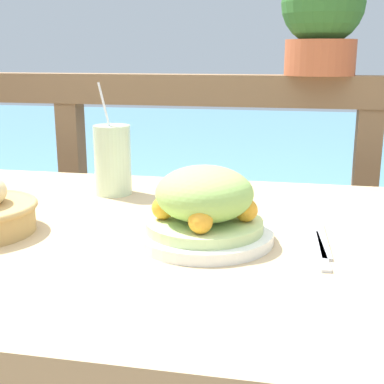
{
  "coord_description": "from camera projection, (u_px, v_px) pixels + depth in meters",
  "views": [
    {
      "loc": [
        0.25,
        -0.9,
        1.09
      ],
      "look_at": [
        0.06,
        0.07,
        0.83
      ],
      "focal_mm": 50.0,
      "sensor_mm": 36.0,
      "label": 1
    }
  ],
  "objects": [
    {
      "name": "salad_plate",
      "position": [
        204.0,
        209.0,
        0.92
      ],
      "size": [
        0.24,
        0.24,
        0.13
      ],
      "color": "white",
      "rests_on": "patio_table"
    },
    {
      "name": "knife",
      "position": [
        322.0,
        241.0,
        0.92
      ],
      "size": [
        0.02,
        0.18,
        0.0
      ],
      "color": "silver",
      "rests_on": "patio_table"
    },
    {
      "name": "fork",
      "position": [
        319.0,
        250.0,
        0.88
      ],
      "size": [
        0.03,
        0.18,
        0.0
      ],
      "color": "silver",
      "rests_on": "patio_table"
    },
    {
      "name": "potted_plant",
      "position": [
        322.0,
        16.0,
        1.47
      ],
      "size": [
        0.23,
        0.23,
        0.31
      ],
      "color": "#B75B38",
      "rests_on": "railing_fence"
    },
    {
      "name": "drink_glass",
      "position": [
        113.0,
        160.0,
        1.22
      ],
      "size": [
        0.08,
        0.08,
        0.26
      ],
      "color": "beige",
      "rests_on": "patio_table"
    },
    {
      "name": "sea_backdrop",
      "position": [
        262.0,
        167.0,
        4.14
      ],
      "size": [
        12.0,
        4.0,
        0.45
      ],
      "color": "#568EA8",
      "rests_on": "ground_plane"
    },
    {
      "name": "patio_table",
      "position": [
        153.0,
        279.0,
        1.01
      ],
      "size": [
        1.26,
        0.86,
        0.77
      ],
      "color": "tan",
      "rests_on": "ground_plane"
    },
    {
      "name": "railing_fence",
      "position": [
        211.0,
        170.0,
        1.64
      ],
      "size": [
        2.8,
        0.08,
        1.02
      ],
      "color": "brown",
      "rests_on": "ground_plane"
    }
  ]
}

